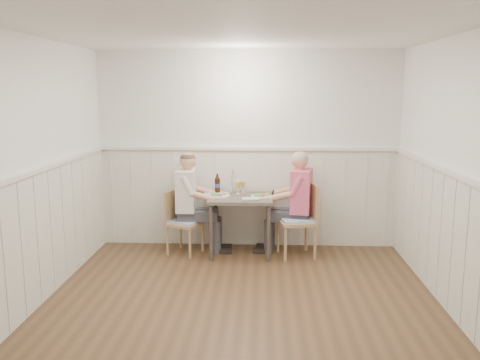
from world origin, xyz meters
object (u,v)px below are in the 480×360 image
Objects in this scene: man_in_pink at (298,211)px; dining_table at (241,205)px; chair_right at (301,217)px; grass_vase at (231,181)px; chair_left at (181,219)px; diner_cream at (190,210)px; beer_bottle at (217,184)px.

dining_table is at bearing -178.63° from man_in_pink.
chair_right is 1.05m from grass_vase.
chair_left is 2.46× the size of grass_vase.
grass_vase is (-0.14, 0.30, 0.26)m from dining_table.
chair_right is at bearing -66.30° from man_in_pink.
man_in_pink reaches higher than diner_cream.
beer_bottle is 0.76× the size of grass_vase.
dining_table is 0.67m from diner_cream.
chair_right reaches higher than chair_left.
chair_left is (-0.77, -0.01, -0.20)m from dining_table.
grass_vase is at bearing 16.18° from beer_bottle.
grass_vase is at bearing 115.20° from dining_table.
dining_table is at bearing -64.80° from grass_vase.
chair_left is at bearing -179.53° from dining_table.
diner_cream is (-1.40, 0.04, -0.01)m from man_in_pink.
grass_vase is at bearing 24.59° from diner_cream.
beer_bottle is (0.35, 0.19, 0.30)m from diner_cream.
diner_cream is at bearing 178.40° from man_in_pink.
chair_right is 1.14× the size of chair_left.
chair_left is at bearing -148.11° from diner_cream.
grass_vase reaches higher than dining_table.
grass_vase is (0.63, 0.30, 0.46)m from chair_left.
dining_table is at bearing -37.46° from beer_bottle.
man_in_pink is 1.40m from diner_cream.
diner_cream is at bearing -151.42° from beer_bottle.
dining_table is 0.73m from man_in_pink.
chair_right is 3.71× the size of beer_bottle.
beer_bottle is at bearing 29.34° from chair_left.
man_in_pink reaches higher than beer_bottle.
beer_bottle reaches higher than chair_right.
dining_table is 0.78m from chair_right.
grass_vase is (0.53, 0.24, 0.34)m from diner_cream.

